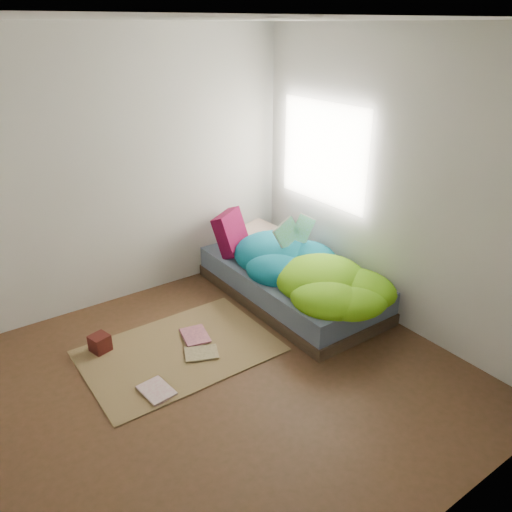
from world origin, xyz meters
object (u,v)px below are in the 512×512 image
(wooden_box, at_px, (100,343))
(bed, at_px, (291,283))
(floor_book_b, at_px, (183,339))
(floor_book_a, at_px, (145,397))
(pillow_magenta, at_px, (231,232))
(open_book, at_px, (296,222))

(wooden_box, bearing_deg, bed, -6.69)
(floor_book_b, bearing_deg, floor_book_a, -126.67)
(floor_book_b, bearing_deg, wooden_box, 169.77)
(pillow_magenta, xyz_separation_m, wooden_box, (-1.66, -0.48, -0.47))
(bed, bearing_deg, floor_book_b, -177.65)
(pillow_magenta, height_order, floor_book_a, pillow_magenta)
(pillow_magenta, bearing_deg, bed, -101.28)
(open_book, xyz_separation_m, floor_book_b, (-1.35, -0.10, -0.78))
(floor_book_a, height_order, floor_book_b, floor_book_b)
(open_book, relative_size, floor_book_a, 1.51)
(floor_book_a, bearing_deg, floor_book_b, 34.44)
(open_book, relative_size, floor_book_b, 1.42)
(bed, distance_m, floor_book_a, 1.95)
(pillow_magenta, distance_m, open_book, 0.78)
(wooden_box, xyz_separation_m, floor_book_b, (0.65, -0.28, -0.06))
(bed, bearing_deg, pillow_magenta, 110.44)
(bed, height_order, wooden_box, bed)
(bed, distance_m, wooden_box, 1.94)
(floor_book_a, bearing_deg, open_book, 11.31)
(pillow_magenta, height_order, wooden_box, pillow_magenta)
(bed, xyz_separation_m, floor_book_a, (-1.87, -0.56, -0.15))
(wooden_box, bearing_deg, floor_book_a, -85.87)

